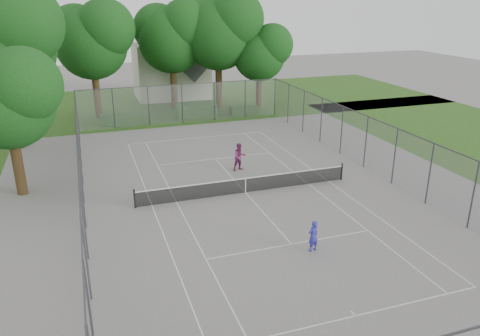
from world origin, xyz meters
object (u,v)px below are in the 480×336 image
object	(u,v)px
tennis_net	(246,185)
girl_player	(313,236)
woman_player	(240,157)
house	(171,62)

from	to	relation	value
tennis_net	girl_player	distance (m)	7.26
woman_player	house	bearing A→B (deg)	79.17
tennis_net	house	distance (m)	29.00
house	girl_player	world-z (taller)	house
house	tennis_net	bearing A→B (deg)	-92.66
woman_player	girl_player	bearing A→B (deg)	-101.16
house	girl_player	xyz separation A→B (m)	(-0.68, -35.98, -3.20)
girl_player	woman_player	bearing A→B (deg)	-107.06
tennis_net	woman_player	distance (m)	3.84
girl_player	woman_player	world-z (taller)	woman_player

